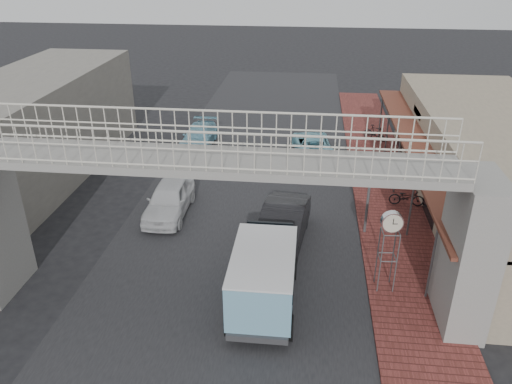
% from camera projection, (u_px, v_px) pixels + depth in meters
% --- Properties ---
extents(ground, '(120.00, 120.00, 0.00)m').
position_uv_depth(ground, '(236.00, 240.00, 20.22)').
color(ground, black).
rests_on(ground, ground).
extents(road_strip, '(10.00, 60.00, 0.01)m').
position_uv_depth(road_strip, '(236.00, 240.00, 20.22)').
color(road_strip, black).
rests_on(road_strip, ground).
extents(sidewalk, '(3.00, 40.00, 0.10)m').
position_uv_depth(sidewalk, '(390.00, 212.00, 22.22)').
color(sidewalk, brown).
rests_on(sidewalk, ground).
extents(shophouse_row, '(7.20, 18.00, 4.00)m').
position_uv_depth(shophouse_row, '(497.00, 167.00, 21.80)').
color(shophouse_row, gray).
rests_on(shophouse_row, ground).
extents(footbridge, '(16.40, 2.40, 6.34)m').
position_uv_depth(footbridge, '(215.00, 220.00, 15.25)').
color(footbridge, gray).
rests_on(footbridge, ground).
extents(building_far_left, '(5.00, 14.00, 5.00)m').
position_uv_depth(building_far_left, '(40.00, 124.00, 25.55)').
color(building_far_left, gray).
rests_on(building_far_left, ground).
extents(white_hatchback, '(1.72, 4.19, 1.42)m').
position_uv_depth(white_hatchback, '(169.00, 199.00, 21.92)').
color(white_hatchback, silver).
rests_on(white_hatchback, ground).
extents(dark_sedan, '(2.20, 4.95, 1.58)m').
position_uv_depth(dark_sedan, '(282.00, 227.00, 19.62)').
color(dark_sedan, black).
rests_on(dark_sedan, ground).
extents(angkot_curb, '(2.62, 4.64, 1.22)m').
position_uv_depth(angkot_curb, '(312.00, 144.00, 28.26)').
color(angkot_curb, '#76BDCD').
rests_on(angkot_curb, ground).
extents(angkot_far, '(1.75, 4.21, 1.22)m').
position_uv_depth(angkot_far, '(199.00, 136.00, 29.45)').
color(angkot_far, '#6DA8BE').
rests_on(angkot_far, ground).
extents(angkot_van, '(2.07, 4.45, 2.18)m').
position_uv_depth(angkot_van, '(264.00, 271.00, 15.93)').
color(angkot_van, black).
rests_on(angkot_van, ground).
extents(motorcycle_near, '(1.58, 0.64, 0.81)m').
position_uv_depth(motorcycle_near, '(407.00, 197.00, 22.54)').
color(motorcycle_near, black).
rests_on(motorcycle_near, sidewalk).
extents(motorcycle_far, '(1.57, 1.08, 0.93)m').
position_uv_depth(motorcycle_far, '(376.00, 133.00, 30.15)').
color(motorcycle_far, black).
rests_on(motorcycle_far, sidewalk).
extents(street_clock, '(0.74, 0.61, 2.95)m').
position_uv_depth(street_clock, '(392.00, 226.00, 16.20)').
color(street_clock, '#59595B').
rests_on(street_clock, sidewalk).
extents(arrow_sign, '(2.03, 1.36, 3.37)m').
position_uv_depth(arrow_sign, '(391.00, 170.00, 19.53)').
color(arrow_sign, '#59595B').
rests_on(arrow_sign, sidewalk).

